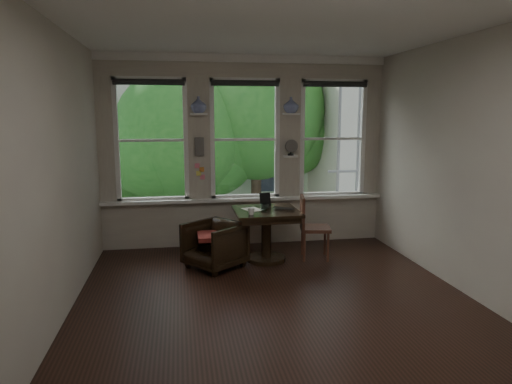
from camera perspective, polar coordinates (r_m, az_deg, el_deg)
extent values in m
plane|color=black|center=(5.49, 2.11, -12.74)|extent=(4.50, 4.50, 0.00)
plane|color=silver|center=(5.16, 2.33, 19.81)|extent=(4.50, 4.50, 0.00)
plane|color=beige|center=(7.32, -1.40, 5.02)|extent=(4.50, 0.00, 4.50)
plane|color=beige|center=(2.97, 11.13, -1.98)|extent=(4.50, 0.00, 4.50)
plane|color=beige|center=(5.15, -23.15, 2.29)|extent=(0.00, 4.50, 4.50)
plane|color=beige|center=(5.99, 23.83, 3.18)|extent=(0.00, 4.50, 4.50)
cube|color=white|center=(7.12, -7.17, 9.66)|extent=(0.26, 0.16, 0.03)
cube|color=white|center=(7.33, 4.39, 9.70)|extent=(0.26, 0.16, 0.03)
cube|color=#59544F|center=(7.17, -7.10, 5.66)|extent=(0.14, 0.06, 0.28)
imported|color=silver|center=(7.13, -7.19, 10.77)|extent=(0.24, 0.24, 0.25)
imported|color=silver|center=(7.34, 4.40, 10.79)|extent=(0.24, 0.24, 0.25)
imported|color=black|center=(6.33, -5.21, -6.62)|extent=(0.98, 0.98, 0.64)
cube|color=maroon|center=(6.29, -5.23, -5.50)|extent=(0.45, 0.45, 0.06)
imported|color=black|center=(6.49, 3.38, -2.16)|extent=(0.38, 0.34, 0.03)
imported|color=white|center=(6.18, -0.61, -2.43)|extent=(0.12, 0.12, 0.09)
imported|color=white|center=(6.41, 1.03, -1.94)|extent=(0.17, 0.17, 0.10)
cube|color=black|center=(6.64, 1.16, -1.03)|extent=(0.17, 0.10, 0.22)
cube|color=silver|center=(6.52, -0.45, -2.19)|extent=(0.31, 0.36, 0.00)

